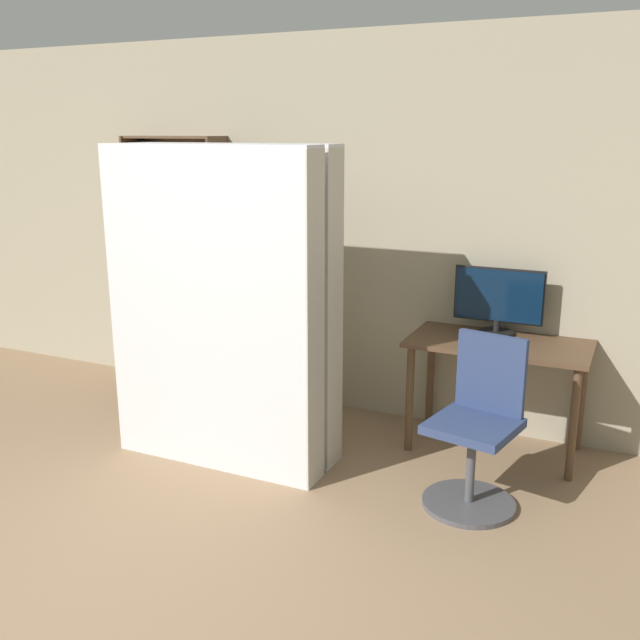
{
  "coord_description": "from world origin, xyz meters",
  "views": [
    {
      "loc": [
        2.25,
        -1.73,
        2.04
      ],
      "look_at": [
        0.7,
        1.64,
        1.05
      ],
      "focal_mm": 40.0,
      "sensor_mm": 36.0,
      "label": 1
    }
  ],
  "objects_px": {
    "bookshelf": "(173,273)",
    "mattress_far": "(237,302)",
    "mattress_near": "(214,312)",
    "office_chair": "(476,438)",
    "monitor": "(498,299)"
  },
  "relations": [
    {
      "from": "mattress_near",
      "to": "mattress_far",
      "type": "distance_m",
      "value": 0.27
    },
    {
      "from": "bookshelf",
      "to": "office_chair",
      "type": "bearing_deg",
      "value": -19.09
    },
    {
      "from": "mattress_far",
      "to": "bookshelf",
      "type": "bearing_deg",
      "value": 143.05
    },
    {
      "from": "monitor",
      "to": "mattress_near",
      "type": "bearing_deg",
      "value": -144.13
    },
    {
      "from": "office_chair",
      "to": "bookshelf",
      "type": "bearing_deg",
      "value": 160.91
    },
    {
      "from": "mattress_near",
      "to": "office_chair",
      "type": "bearing_deg",
      "value": 6.21
    },
    {
      "from": "monitor",
      "to": "mattress_far",
      "type": "relative_size",
      "value": 0.3
    },
    {
      "from": "monitor",
      "to": "mattress_far",
      "type": "distance_m",
      "value": 1.69
    },
    {
      "from": "monitor",
      "to": "bookshelf",
      "type": "distance_m",
      "value": 2.59
    },
    {
      "from": "bookshelf",
      "to": "mattress_far",
      "type": "relative_size",
      "value": 1.02
    },
    {
      "from": "mattress_far",
      "to": "office_chair",
      "type": "bearing_deg",
      "value": -3.63
    },
    {
      "from": "monitor",
      "to": "office_chair",
      "type": "bearing_deg",
      "value": -83.95
    },
    {
      "from": "mattress_far",
      "to": "mattress_near",
      "type": "bearing_deg",
      "value": -90.0
    },
    {
      "from": "mattress_near",
      "to": "mattress_far",
      "type": "relative_size",
      "value": 1.0
    },
    {
      "from": "monitor",
      "to": "office_chair",
      "type": "distance_m",
      "value": 1.08
    }
  ]
}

